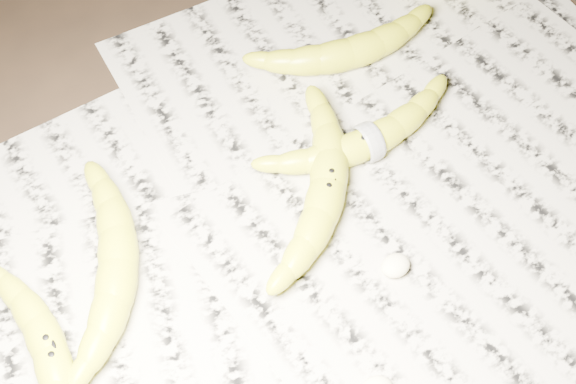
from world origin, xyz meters
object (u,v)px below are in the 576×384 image
banana_center (328,186)px  banana_upper_a (349,51)px  banana_left_a (49,352)px  banana_left_b (117,266)px  banana_taped (369,140)px

banana_center → banana_upper_a: banana_center is taller
banana_left_a → banana_left_b: bearing=-56.2°
banana_left_b → banana_center: size_ratio=0.95×
banana_upper_a → banana_center: bearing=-119.2°
banana_left_b → banana_taped: bearing=-62.2°
banana_left_b → banana_taped: banana_left_b is taller
banana_left_a → banana_left_b: size_ratio=0.95×
banana_left_a → banana_left_b: banana_left_b is taller
banana_center → banana_taped: banana_center is taller
banana_upper_a → banana_taped: bearing=-103.1°
banana_left_a → banana_left_b: 0.10m
banana_left_a → banana_upper_a: (0.44, 0.16, 0.00)m
banana_left_a → banana_upper_a: 0.47m
banana_left_a → banana_center: size_ratio=0.91×
banana_left_a → banana_upper_a: size_ratio=1.00×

